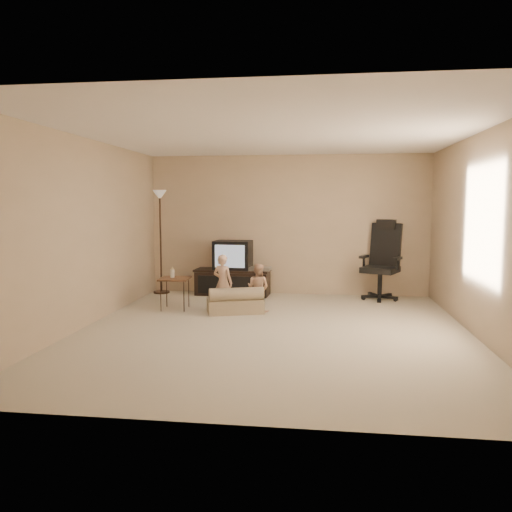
{
  "coord_description": "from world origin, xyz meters",
  "views": [
    {
      "loc": [
        0.59,
        -6.24,
        1.63
      ],
      "look_at": [
        -0.3,
        0.6,
        0.91
      ],
      "focal_mm": 35.0,
      "sensor_mm": 36.0,
      "label": 1
    }
  ],
  "objects_px": {
    "side_table": "(175,279)",
    "child_sofa": "(235,302)",
    "tv_stand": "(233,272)",
    "office_chair": "(382,271)",
    "toddler_left": "(223,283)",
    "floor_lamp": "(160,218)",
    "toddler_right": "(258,288)"
  },
  "relations": [
    {
      "from": "tv_stand",
      "to": "toddler_left",
      "type": "height_order",
      "value": "tv_stand"
    },
    {
      "from": "floor_lamp",
      "to": "toddler_right",
      "type": "distance_m",
      "value": 2.59
    },
    {
      "from": "office_chair",
      "to": "toddler_right",
      "type": "bearing_deg",
      "value": -121.4
    },
    {
      "from": "tv_stand",
      "to": "toddler_left",
      "type": "xyz_separation_m",
      "value": [
        0.08,
        -1.36,
        0.03
      ]
    },
    {
      "from": "office_chair",
      "to": "side_table",
      "type": "xyz_separation_m",
      "value": [
        -3.28,
        -1.27,
        -0.01
      ]
    },
    {
      "from": "tv_stand",
      "to": "floor_lamp",
      "type": "relative_size",
      "value": 0.74
    },
    {
      "from": "tv_stand",
      "to": "toddler_left",
      "type": "distance_m",
      "value": 1.36
    },
    {
      "from": "toddler_left",
      "to": "side_table",
      "type": "bearing_deg",
      "value": 15.93
    },
    {
      "from": "floor_lamp",
      "to": "office_chair",
      "type": "bearing_deg",
      "value": -1.11
    },
    {
      "from": "floor_lamp",
      "to": "toddler_left",
      "type": "bearing_deg",
      "value": -43.97
    },
    {
      "from": "office_chair",
      "to": "child_sofa",
      "type": "xyz_separation_m",
      "value": [
        -2.3,
        -1.42,
        -0.33
      ]
    },
    {
      "from": "toddler_left",
      "to": "tv_stand",
      "type": "bearing_deg",
      "value": -68.74
    },
    {
      "from": "child_sofa",
      "to": "floor_lamp",
      "type": "bearing_deg",
      "value": 119.58
    },
    {
      "from": "floor_lamp",
      "to": "toddler_left",
      "type": "xyz_separation_m",
      "value": [
        1.42,
        -1.37,
        -0.94
      ]
    },
    {
      "from": "floor_lamp",
      "to": "child_sofa",
      "type": "height_order",
      "value": "floor_lamp"
    },
    {
      "from": "side_table",
      "to": "child_sofa",
      "type": "relative_size",
      "value": 0.73
    },
    {
      "from": "toddler_left",
      "to": "toddler_right",
      "type": "bearing_deg",
      "value": -161.94
    },
    {
      "from": "tv_stand",
      "to": "child_sofa",
      "type": "bearing_deg",
      "value": -75.13
    },
    {
      "from": "office_chair",
      "to": "floor_lamp",
      "type": "height_order",
      "value": "floor_lamp"
    },
    {
      "from": "child_sofa",
      "to": "toddler_right",
      "type": "bearing_deg",
      "value": 3.4
    },
    {
      "from": "child_sofa",
      "to": "toddler_left",
      "type": "bearing_deg",
      "value": 131.93
    },
    {
      "from": "child_sofa",
      "to": "toddler_right",
      "type": "relative_size",
      "value": 1.25
    },
    {
      "from": "tv_stand",
      "to": "toddler_right",
      "type": "bearing_deg",
      "value": -61.79
    },
    {
      "from": "toddler_left",
      "to": "toddler_right",
      "type": "distance_m",
      "value": 0.55
    },
    {
      "from": "office_chair",
      "to": "child_sofa",
      "type": "bearing_deg",
      "value": -122.91
    },
    {
      "from": "toddler_right",
      "to": "child_sofa",
      "type": "bearing_deg",
      "value": 42.11
    },
    {
      "from": "toddler_left",
      "to": "floor_lamp",
      "type": "bearing_deg",
      "value": -26.16
    },
    {
      "from": "child_sofa",
      "to": "toddler_right",
      "type": "distance_m",
      "value": 0.41
    },
    {
      "from": "side_table",
      "to": "toddler_right",
      "type": "xyz_separation_m",
      "value": [
        1.31,
        -0.02,
        -0.11
      ]
    },
    {
      "from": "side_table",
      "to": "floor_lamp",
      "type": "relative_size",
      "value": 0.36
    },
    {
      "from": "floor_lamp",
      "to": "toddler_left",
      "type": "height_order",
      "value": "floor_lamp"
    },
    {
      "from": "child_sofa",
      "to": "toddler_right",
      "type": "xyz_separation_m",
      "value": [
        0.33,
        0.13,
        0.21
      ]
    }
  ]
}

